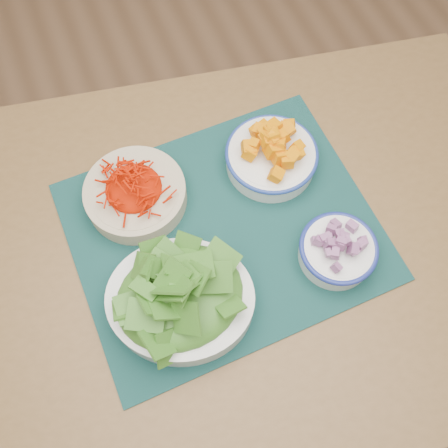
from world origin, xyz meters
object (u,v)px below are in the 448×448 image
Objects in this scene: table at (222,262)px; lettuce_bowl at (180,296)px; placemat at (224,231)px; carrot_bowl at (135,192)px; squash_bowl at (272,153)px; onion_bowl at (338,250)px.

table is 4.30× the size of lettuce_bowl.
placemat is at bearing 69.49° from table.
placemat is (0.02, 0.03, 0.09)m from table.
table is at bearing -52.32° from carrot_bowl.
squash_bowl is at bearing 49.00° from table.
carrot_bowl is 0.97× the size of squash_bowl.
table is 6.25× the size of carrot_bowl.
lettuce_bowl reaches higher than table.
onion_bowl is (0.03, -0.24, -0.01)m from squash_bowl.
onion_bowl is (0.31, -0.02, -0.02)m from lettuce_bowl.
squash_bowl is (0.15, 0.10, 0.04)m from placemat.
placemat is at bearing -144.85° from squash_bowl.
carrot_bowl is 0.24m from lettuce_bowl.
onion_bowl is at bearing -38.16° from placemat.
lettuce_bowl is at bearing -140.71° from placemat.
lettuce_bowl is at bearing -142.17° from squash_bowl.
squash_bowl is 0.35m from lettuce_bowl.
carrot_bowl is at bearing 138.01° from table.
carrot_bowl is at bearing 140.20° from onion_bowl.
placemat is 1.76× the size of lettuce_bowl.
squash_bowl is (0.16, 0.13, 0.14)m from table.
carrot_bowl is 0.41m from onion_bowl.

